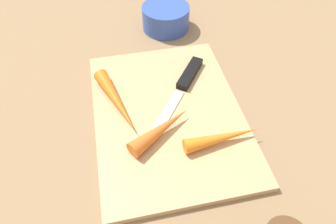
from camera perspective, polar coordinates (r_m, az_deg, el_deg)
name	(u,v)px	position (r m, az deg, el deg)	size (l,w,h in m)	color
ground_plane	(168,116)	(0.56, 0.00, -0.80)	(1.40, 1.40, 0.00)	#8C6D4C
cutting_board	(168,114)	(0.56, 0.00, -0.41)	(0.36, 0.26, 0.01)	tan
knife	(187,78)	(0.61, 3.58, 6.29)	(0.17, 0.13, 0.01)	#B7B7BC
carrot_shortest	(161,129)	(0.51, -1.33, -3.22)	(0.03, 0.03, 0.12)	orange
carrot_medium	(223,137)	(0.51, 10.04, -4.62)	(0.02, 0.02, 0.13)	orange
carrot_longest	(116,100)	(0.56, -9.46, 2.11)	(0.03, 0.03, 0.16)	orange
small_bowl	(166,18)	(0.76, -0.41, 16.92)	(0.11, 0.11, 0.05)	#3351B2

